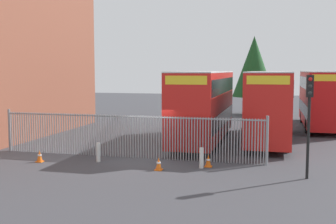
{
  "coord_description": "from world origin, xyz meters",
  "views": [
    {
      "loc": [
        6.19,
        -20.08,
        4.48
      ],
      "look_at": [
        0.0,
        4.0,
        2.0
      ],
      "focal_mm": 44.62,
      "sensor_mm": 36.0,
      "label": 1
    }
  ],
  "objects": [
    {
      "name": "palisade_fence",
      "position": [
        -1.11,
        0.0,
        1.18
      ],
      "size": [
        14.11,
        0.14,
        2.35
      ],
      "color": "gray",
      "rests_on": "ground"
    },
    {
      "name": "ground_plane",
      "position": [
        0.0,
        8.0,
        0.0
      ],
      "size": [
        100.0,
        100.0,
        0.0
      ],
      "primitive_type": "plane",
      "color": "#3D3D42"
    },
    {
      "name": "double_decker_bus_behind_fence_left",
      "position": [
        1.88,
        5.64,
        2.42
      ],
      "size": [
        2.54,
        10.81,
        4.42
      ],
      "color": "red",
      "rests_on": "ground"
    },
    {
      "name": "bollard_near_left",
      "position": [
        -2.15,
        -1.38,
        0.47
      ],
      "size": [
        0.2,
        0.2,
        0.95
      ],
      "primitive_type": "cylinder",
      "color": "silver",
      "rests_on": "ground"
    },
    {
      "name": "bollard_center_front",
      "position": [
        2.99,
        -1.42,
        0.47
      ],
      "size": [
        0.2,
        0.2,
        0.95
      ],
      "primitive_type": "cylinder",
      "color": "silver",
      "rests_on": "ground"
    },
    {
      "name": "double_decker_bus_near_gate",
      "position": [
        5.83,
        6.92,
        2.42
      ],
      "size": [
        2.54,
        10.81,
        4.42
      ],
      "color": "red",
      "rests_on": "ground"
    },
    {
      "name": "tree_tall_back",
      "position": [
        4.05,
        23.1,
        4.87
      ],
      "size": [
        4.27,
        4.27,
        7.92
      ],
      "color": "#4C3823",
      "rests_on": "ground"
    },
    {
      "name": "traffic_light_kerbside",
      "position": [
        7.56,
        -2.23,
        2.99
      ],
      "size": [
        0.28,
        0.33,
        4.3
      ],
      "color": "black",
      "rests_on": "ground"
    },
    {
      "name": "traffic_cone_mid_forecourt",
      "position": [
        1.19,
        -2.3,
        0.29
      ],
      "size": [
        0.34,
        0.34,
        0.59
      ],
      "color": "orange",
      "rests_on": "ground"
    },
    {
      "name": "double_decker_bus_behind_fence_right",
      "position": [
        9.61,
        14.43,
        2.42
      ],
      "size": [
        2.54,
        10.81,
        4.42
      ],
      "color": "red",
      "rests_on": "ground"
    },
    {
      "name": "traffic_cone_near_kerb",
      "position": [
        3.25,
        -1.11,
        0.29
      ],
      "size": [
        0.34,
        0.34,
        0.59
      ],
      "color": "orange",
      "rests_on": "ground"
    },
    {
      "name": "traffic_cone_by_gate",
      "position": [
        -4.94,
        -2.13,
        0.29
      ],
      "size": [
        0.34,
        0.34,
        0.59
      ],
      "color": "orange",
      "rests_on": "ground"
    }
  ]
}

